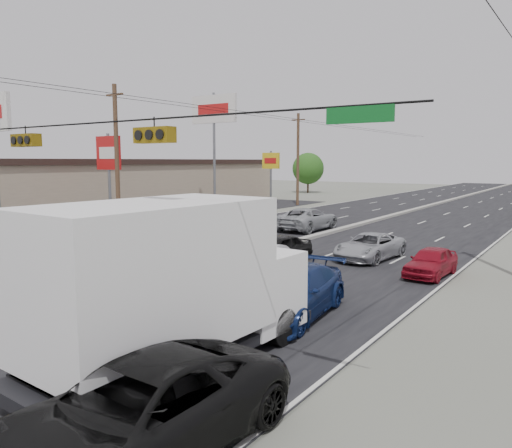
# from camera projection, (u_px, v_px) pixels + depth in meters

# --- Properties ---
(ground) EXTENTS (200.00, 200.00, 0.00)m
(ground) POSITION_uv_depth(u_px,v_px,m) (9.00, 321.00, 15.32)
(ground) COLOR #606356
(ground) RESTS_ON ground
(road_surface) EXTENTS (20.00, 160.00, 0.02)m
(road_surface) POSITION_uv_depth(u_px,v_px,m) (372.00, 222.00, 39.92)
(road_surface) COLOR black
(road_surface) RESTS_ON ground
(center_median) EXTENTS (0.50, 160.00, 0.20)m
(center_median) POSITION_uv_depth(u_px,v_px,m) (372.00, 221.00, 39.90)
(center_median) COLOR gray
(center_median) RESTS_ON ground
(strip_mall) EXTENTS (12.00, 42.00, 4.60)m
(strip_mall) POSITION_uv_depth(u_px,v_px,m) (107.00, 187.00, 50.05)
(strip_mall) COLOR tan
(strip_mall) RESTS_ON ground
(parking_lot) EXTENTS (10.00, 42.00, 0.02)m
(parking_lot) POSITION_uv_depth(u_px,v_px,m) (173.00, 215.00, 45.32)
(parking_lot) COLOR black
(parking_lot) RESTS_ON ground
(utility_pole_left_b) EXTENTS (1.60, 0.30, 10.00)m
(utility_pole_left_b) POSITION_uv_depth(u_px,v_px,m) (117.00, 158.00, 33.96)
(utility_pole_left_b) COLOR #422D1E
(utility_pole_left_b) RESTS_ON ground
(utility_pole_left_c) EXTENTS (1.60, 0.30, 10.00)m
(utility_pole_left_c) POSITION_uv_depth(u_px,v_px,m) (298.00, 159.00, 54.45)
(utility_pole_left_c) COLOR #422D1E
(utility_pole_left_c) RESTS_ON ground
(traffic_signals) EXTENTS (25.00, 0.30, 0.54)m
(traffic_signals) POSITION_uv_depth(u_px,v_px,m) (24.00, 139.00, 13.85)
(traffic_signals) COLOR black
(traffic_signals) RESTS_ON ground
(pole_sign_mid) EXTENTS (2.60, 0.25, 7.00)m
(pole_sign_mid) POSITION_uv_depth(u_px,v_px,m) (109.00, 158.00, 38.93)
(pole_sign_mid) COLOR slate
(pole_sign_mid) RESTS_ON ground
(pole_sign_billboard) EXTENTS (5.00, 0.25, 11.00)m
(pole_sign_billboard) POSITION_uv_depth(u_px,v_px,m) (214.00, 117.00, 45.26)
(pole_sign_billboard) COLOR slate
(pole_sign_billboard) RESTS_ON ground
(pole_sign_far) EXTENTS (2.20, 0.25, 6.00)m
(pole_sign_far) POSITION_uv_depth(u_px,v_px,m) (271.00, 165.00, 56.50)
(pole_sign_far) COLOR slate
(pole_sign_far) RESTS_ON ground
(tree_left_far) EXTENTS (4.80, 4.80, 6.12)m
(tree_left_far) POSITION_uv_depth(u_px,v_px,m) (308.00, 169.00, 76.33)
(tree_left_far) COLOR #382619
(tree_left_far) RESTS_ON ground
(box_truck) EXTENTS (3.10, 7.98, 3.99)m
(box_truck) POSITION_uv_depth(u_px,v_px,m) (174.00, 284.00, 11.57)
(box_truck) COLOR black
(box_truck) RESTS_ON ground
(tan_sedan) EXTENTS (2.84, 6.24, 1.77)m
(tan_sedan) POSITION_uv_depth(u_px,v_px,m) (0.00, 308.00, 13.62)
(tan_sedan) COLOR olive
(tan_sedan) RESTS_ON ground
(red_sedan) EXTENTS (1.55, 3.81, 1.23)m
(red_sedan) POSITION_uv_depth(u_px,v_px,m) (162.00, 282.00, 17.67)
(red_sedan) COLOR #A7190A
(red_sedan) RESTS_ON ground
(black_suv) EXTENTS (2.85, 5.78, 1.58)m
(black_suv) POSITION_uv_depth(u_px,v_px,m) (140.00, 413.00, 8.16)
(black_suv) COLOR black
(black_suv) RESTS_ON ground
(queue_car_a) EXTENTS (2.19, 4.30, 1.40)m
(queue_car_a) POSITION_uv_depth(u_px,v_px,m) (276.00, 250.00, 23.62)
(queue_car_a) COLOR black
(queue_car_a) RESTS_ON ground
(queue_car_b) EXTENTS (2.04, 4.59, 1.46)m
(queue_car_b) POSITION_uv_depth(u_px,v_px,m) (256.00, 264.00, 20.16)
(queue_car_b) COLOR white
(queue_car_b) RESTS_ON ground
(queue_car_c) EXTENTS (2.54, 4.80, 1.29)m
(queue_car_c) POSITION_uv_depth(u_px,v_px,m) (370.00, 247.00, 24.78)
(queue_car_c) COLOR #9D9FA5
(queue_car_c) RESTS_ON ground
(queue_car_d) EXTENTS (2.77, 5.53, 1.54)m
(queue_car_d) POSITION_uv_depth(u_px,v_px,m) (293.00, 293.00, 15.66)
(queue_car_d) COLOR navy
(queue_car_d) RESTS_ON ground
(queue_car_e) EXTENTS (1.67, 3.72, 1.24)m
(queue_car_e) POSITION_uv_depth(u_px,v_px,m) (431.00, 262.00, 21.15)
(queue_car_e) COLOR maroon
(queue_car_e) RESTS_ON ground
(oncoming_near) EXTENTS (2.33, 5.67, 1.64)m
(oncoming_near) POSITION_uv_depth(u_px,v_px,m) (174.00, 239.00, 26.12)
(oncoming_near) COLOR black
(oncoming_near) RESTS_ON ground
(oncoming_far) EXTENTS (2.66, 5.67, 1.57)m
(oncoming_far) POSITION_uv_depth(u_px,v_px,m) (308.00, 219.00, 35.29)
(oncoming_far) COLOR #999DA0
(oncoming_far) RESTS_ON ground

